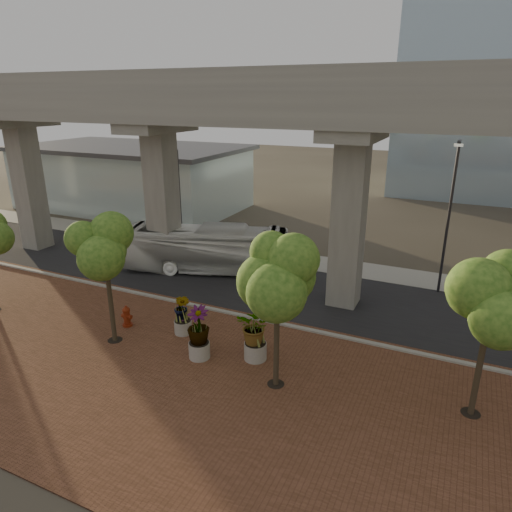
% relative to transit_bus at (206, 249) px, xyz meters
% --- Properties ---
extents(ground, '(160.00, 160.00, 0.00)m').
position_rel_transit_bus_xyz_m(ground, '(3.53, -3.04, -1.55)').
color(ground, '#3B352B').
rests_on(ground, ground).
extents(brick_plaza, '(70.00, 13.00, 0.06)m').
position_rel_transit_bus_xyz_m(brick_plaza, '(3.53, -11.04, -1.52)').
color(brick_plaza, brown).
rests_on(brick_plaza, ground).
extents(asphalt_road, '(90.00, 8.00, 0.04)m').
position_rel_transit_bus_xyz_m(asphalt_road, '(3.53, -1.04, -1.53)').
color(asphalt_road, black).
rests_on(asphalt_road, ground).
extents(curb_strip, '(70.00, 0.25, 0.16)m').
position_rel_transit_bus_xyz_m(curb_strip, '(3.53, -5.04, -1.47)').
color(curb_strip, '#98968D').
rests_on(curb_strip, ground).
extents(far_sidewalk, '(90.00, 3.00, 0.06)m').
position_rel_transit_bus_xyz_m(far_sidewalk, '(3.53, 4.46, -1.52)').
color(far_sidewalk, '#98968D').
rests_on(far_sidewalk, ground).
extents(transit_viaduct, '(72.00, 5.60, 12.40)m').
position_rel_transit_bus_xyz_m(transit_viaduct, '(3.53, -1.04, 5.74)').
color(transit_viaduct, gray).
rests_on(transit_viaduct, ground).
extents(station_pavilion, '(23.00, 13.00, 6.30)m').
position_rel_transit_bus_xyz_m(station_pavilion, '(-16.47, 12.96, 1.67)').
color(station_pavilion, silver).
rests_on(station_pavilion, ground).
extents(transit_bus, '(11.36, 5.86, 3.09)m').
position_rel_transit_bus_xyz_m(transit_bus, '(0.00, 0.00, 0.00)').
color(transit_bus, silver).
rests_on(transit_bus, ground).
extents(fire_hydrant, '(0.55, 0.50, 1.11)m').
position_rel_transit_bus_xyz_m(fire_hydrant, '(0.32, -8.41, -0.95)').
color(fire_hydrant, maroon).
rests_on(fire_hydrant, ground).
extents(planter_front, '(2.23, 2.23, 2.45)m').
position_rel_transit_bus_xyz_m(planter_front, '(7.51, -8.47, 0.00)').
color(planter_front, gray).
rests_on(planter_front, ground).
extents(planter_right, '(2.31, 2.31, 2.47)m').
position_rel_transit_bus_xyz_m(planter_right, '(5.20, -9.40, 0.01)').
color(planter_right, gray).
rests_on(planter_right, ground).
extents(planter_left, '(1.90, 1.90, 2.10)m').
position_rel_transit_bus_xyz_m(planter_left, '(3.31, -7.85, -0.21)').
color(planter_left, gray).
rests_on(planter_left, ground).
extents(street_tree_near_west, '(3.38, 3.38, 6.11)m').
position_rel_transit_bus_xyz_m(street_tree_near_west, '(0.73, -9.82, 3.07)').
color(street_tree_near_west, '#443726').
rests_on(street_tree_near_west, ground).
extents(street_tree_near_east, '(3.47, 3.47, 6.46)m').
position_rel_transit_bus_xyz_m(street_tree_near_east, '(9.06, -9.84, 3.37)').
color(street_tree_near_east, '#443726').
rests_on(street_tree_near_east, ground).
extents(street_tree_far_east, '(3.61, 3.61, 6.13)m').
position_rel_transit_bus_xyz_m(street_tree_far_east, '(16.27, -8.48, 2.98)').
color(street_tree_far_east, '#443726').
rests_on(street_tree_far_east, ground).
extents(streetlamp_west, '(0.36, 1.05, 7.28)m').
position_rel_transit_bus_xyz_m(streetlamp_west, '(-4.85, 4.29, 2.71)').
color(streetlamp_west, '#2C2B30').
rests_on(streetlamp_west, ground).
extents(streetlamp_east, '(0.44, 1.28, 8.85)m').
position_rel_transit_bus_xyz_m(streetlamp_east, '(14.31, 2.69, 3.62)').
color(streetlamp_east, '#2A292D').
rests_on(streetlamp_east, ground).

